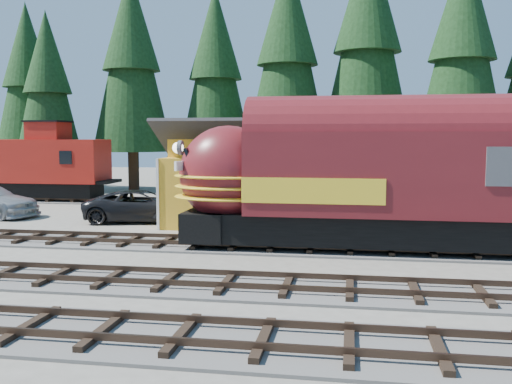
% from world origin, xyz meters
% --- Properties ---
extents(ground, '(120.00, 120.00, 0.00)m').
position_xyz_m(ground, '(0.00, 0.00, 0.00)').
color(ground, '#6B665B').
rests_on(ground, ground).
extents(track_spur, '(32.00, 3.20, 0.33)m').
position_xyz_m(track_spur, '(-10.00, 18.00, 0.06)').
color(track_spur, '#4C4947').
rests_on(track_spur, ground).
extents(depot, '(12.80, 7.00, 5.30)m').
position_xyz_m(depot, '(-0.00, 10.50, 2.96)').
color(depot, gold).
rests_on(depot, ground).
extents(conifer_backdrop, '(80.28, 23.33, 17.19)m').
position_xyz_m(conifer_backdrop, '(6.50, 24.46, 9.93)').
color(conifer_backdrop, black).
rests_on(conifer_backdrop, ground).
extents(locomotive, '(16.67, 3.31, 4.53)m').
position_xyz_m(locomotive, '(4.04, 4.00, 2.64)').
color(locomotive, black).
rests_on(locomotive, ground).
extents(caboose, '(9.74, 2.83, 5.07)m').
position_xyz_m(caboose, '(-18.31, 18.00, 2.52)').
color(caboose, black).
rests_on(caboose, ground).
extents(pickup_truck_a, '(6.36, 3.82, 1.65)m').
position_xyz_m(pickup_truck_a, '(-7.70, 9.95, 0.83)').
color(pickup_truck_a, black).
rests_on(pickup_truck_a, ground).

